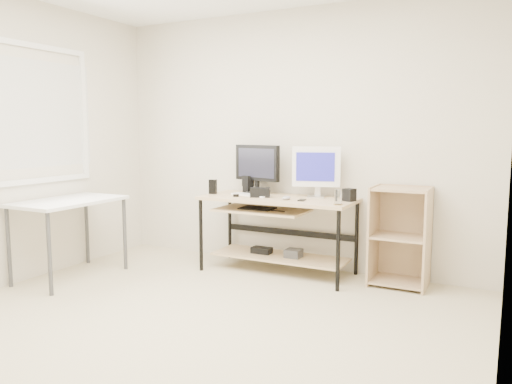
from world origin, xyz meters
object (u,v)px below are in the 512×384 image
at_px(black_monitor, 257,166).
at_px(desk, 275,218).
at_px(audio_controller, 213,187).
at_px(shelf_unit, 401,236).
at_px(side_table, 69,208).
at_px(white_imac, 316,168).

bearing_deg(black_monitor, desk, -15.50).
bearing_deg(audio_controller, black_monitor, 21.47).
relative_size(desk, black_monitor, 2.77).
bearing_deg(audio_controller, shelf_unit, -1.83).
bearing_deg(side_table, desk, 32.65).
relative_size(desk, side_table, 1.50).
bearing_deg(shelf_unit, black_monitor, -179.97).
distance_m(side_table, white_imac, 2.38).
distance_m(desk, white_imac, 0.63).
relative_size(side_table, black_monitor, 1.84).
xyz_separation_m(black_monitor, white_imac, (0.64, -0.00, -0.00)).
height_order(desk, black_monitor, black_monitor).
xyz_separation_m(desk, black_monitor, (-0.29, 0.16, 0.50)).
bearing_deg(white_imac, audio_controller, 176.30).
height_order(side_table, black_monitor, black_monitor).
distance_m(desk, shelf_unit, 1.19).
height_order(black_monitor, audio_controller, black_monitor).
xyz_separation_m(shelf_unit, black_monitor, (-1.46, -0.00, 0.58)).
height_order(shelf_unit, black_monitor, black_monitor).
xyz_separation_m(side_table, white_imac, (2.01, 1.22, 0.36)).
bearing_deg(audio_controller, desk, -3.04).
bearing_deg(audio_controller, side_table, -143.54).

